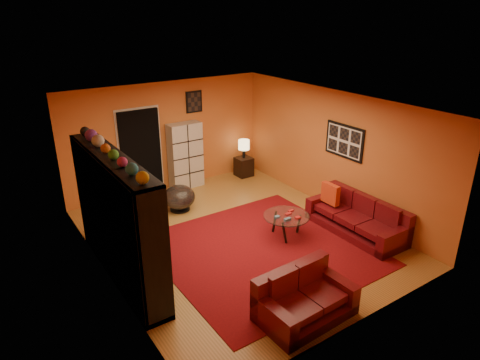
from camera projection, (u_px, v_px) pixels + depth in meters
floor at (237, 236)px, 8.37m from camera, size 6.00×6.00×0.00m
ceiling at (236, 105)px, 7.39m from camera, size 6.00×6.00×0.00m
wall_back at (167, 137)px, 10.19m from camera, size 6.00×0.00×6.00m
wall_front at (363, 244)px, 5.58m from camera, size 6.00×0.00×6.00m
wall_left at (101, 208)px, 6.59m from camera, size 0.00×6.00×6.00m
wall_right at (333, 151)px, 9.17m from camera, size 0.00×6.00×6.00m
rug at (262, 250)px, 7.88m from camera, size 3.60×3.60×0.01m
doorway at (141, 153)px, 9.90m from camera, size 0.95×0.10×2.04m
wall_art_right at (344, 141)px, 8.82m from camera, size 0.03×1.00×0.70m
wall_art_back at (194, 102)px, 10.27m from camera, size 0.42×0.03×0.52m
entertainment_unit at (117, 219)px, 6.80m from camera, size 0.45×3.00×2.10m
tv at (123, 224)px, 6.78m from camera, size 0.91×0.12×0.52m
sofa at (359, 218)px, 8.47m from camera, size 0.84×2.04×0.85m
loveseat at (302, 298)px, 6.16m from camera, size 1.41×0.88×0.85m
throw_pillow at (330, 194)px, 8.73m from camera, size 0.12×0.42×0.42m
coffee_table at (286, 218)px, 8.23m from camera, size 0.89×0.89×0.44m
storage_cabinet at (185, 156)px, 10.40m from camera, size 0.81×0.37×1.62m
bowl_chair at (179, 197)px, 9.35m from camera, size 0.69×0.69×0.57m
side_table at (244, 167)px, 11.29m from camera, size 0.40×0.40×0.50m
table_lamp at (244, 145)px, 11.07m from camera, size 0.29×0.29×0.48m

